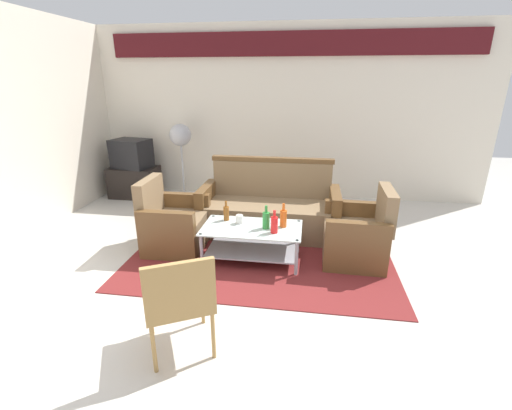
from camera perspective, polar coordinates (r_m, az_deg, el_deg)
The scene contains 16 objects.
ground_plane at distance 3.60m, azimuth 1.21°, elevation -13.22°, with size 14.00×14.00×0.00m, color beige.
wall_back at distance 6.08m, azimuth 5.15°, elevation 15.11°, with size 6.52×0.19×2.80m.
rug at distance 4.22m, azimuth 0.92°, elevation -7.84°, with size 2.98×2.09×0.01m, color maroon.
couch at distance 4.69m, azimuth 2.17°, elevation -0.82°, with size 1.80×0.75×0.96m.
armchair_left at distance 4.39m, azimuth -13.14°, elevation -3.22°, with size 0.71×0.77×0.85m.
armchair_right at distance 4.14m, azimuth 16.02°, elevation -4.90°, with size 0.72×0.78×0.85m.
coffee_table at distance 3.97m, azimuth -0.67°, elevation -5.44°, with size 1.10×0.60×0.40m.
bottle_red at distance 3.75m, azimuth 2.97°, elevation -3.13°, with size 0.08×0.08×0.25m.
bottle_green at distance 3.85m, azimuth 1.64°, elevation -2.41°, with size 0.08×0.08×0.26m.
bottle_orange at distance 3.90m, azimuth 4.44°, elevation -2.12°, with size 0.08×0.08×0.27m.
bottle_brown at distance 4.09m, azimuth -4.83°, elevation -1.29°, with size 0.06×0.06×0.23m.
cup at distance 4.00m, azimuth -2.67°, elevation -2.31°, with size 0.08×0.08×0.10m, color silver.
tv_stand at distance 6.52m, azimuth -19.00°, elevation 3.55°, with size 0.80×0.50×0.52m, color black.
television at distance 6.41m, azimuth -19.48°, elevation 7.85°, with size 0.68×0.55×0.48m.
pedestal_fan at distance 6.06m, azimuth -12.08°, elevation 10.33°, with size 0.36×0.36×1.27m.
wicker_chair at distance 2.65m, azimuth -12.34°, elevation -14.38°, with size 0.65×0.65×0.84m.
Camera 1 is at (0.37, -3.00, 1.96)m, focal length 24.74 mm.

